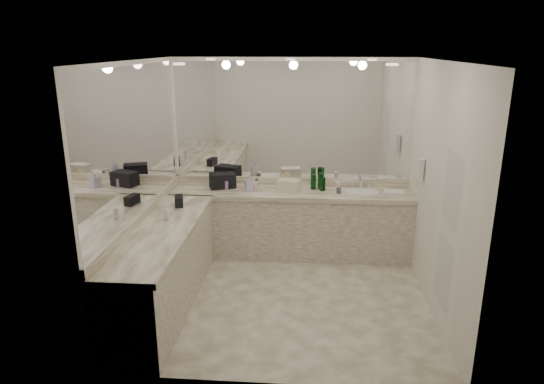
# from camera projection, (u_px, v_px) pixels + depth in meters

# --- Properties ---
(floor) EXTENTS (3.20, 3.20, 0.00)m
(floor) POSITION_uv_depth(u_px,v_px,m) (285.00, 296.00, 5.54)
(floor) COLOR beige
(floor) RESTS_ON ground
(ceiling) EXTENTS (3.20, 3.20, 0.00)m
(ceiling) POSITION_uv_depth(u_px,v_px,m) (287.00, 61.00, 4.78)
(ceiling) COLOR white
(ceiling) RESTS_ON floor
(wall_back) EXTENTS (3.20, 0.02, 2.60)m
(wall_back) POSITION_uv_depth(u_px,v_px,m) (291.00, 156.00, 6.59)
(wall_back) COLOR silver
(wall_back) RESTS_ON floor
(wall_left) EXTENTS (0.02, 3.00, 2.60)m
(wall_left) POSITION_uv_depth(u_px,v_px,m) (139.00, 184.00, 5.27)
(wall_left) COLOR silver
(wall_left) RESTS_ON floor
(wall_right) EXTENTS (0.02, 3.00, 2.60)m
(wall_right) POSITION_uv_depth(u_px,v_px,m) (439.00, 190.00, 5.04)
(wall_right) COLOR silver
(wall_right) RESTS_ON floor
(vanity_back_base) EXTENTS (3.20, 0.60, 0.84)m
(vanity_back_base) POSITION_uv_depth(u_px,v_px,m) (289.00, 224.00, 6.56)
(vanity_back_base) COLOR silver
(vanity_back_base) RESTS_ON floor
(vanity_back_top) EXTENTS (3.20, 0.64, 0.06)m
(vanity_back_top) POSITION_uv_depth(u_px,v_px,m) (290.00, 193.00, 6.42)
(vanity_back_top) COLOR #F0E7CD
(vanity_back_top) RESTS_ON vanity_back_base
(vanity_left_base) EXTENTS (0.60, 2.40, 0.84)m
(vanity_left_base) POSITION_uv_depth(u_px,v_px,m) (163.00, 270.00, 5.22)
(vanity_left_base) COLOR silver
(vanity_left_base) RESTS_ON floor
(vanity_left_top) EXTENTS (0.64, 2.42, 0.06)m
(vanity_left_top) POSITION_uv_depth(u_px,v_px,m) (161.00, 231.00, 5.09)
(vanity_left_top) COLOR #F0E7CD
(vanity_left_top) RESTS_ON vanity_left_base
(backsplash_back) EXTENTS (3.20, 0.04, 0.10)m
(backsplash_back) POSITION_uv_depth(u_px,v_px,m) (291.00, 181.00, 6.67)
(backsplash_back) COLOR #F0E7CD
(backsplash_back) RESTS_ON vanity_back_top
(backsplash_left) EXTENTS (0.04, 3.00, 0.10)m
(backsplash_left) POSITION_uv_depth(u_px,v_px,m) (143.00, 214.00, 5.37)
(backsplash_left) COLOR #F0E7CD
(backsplash_left) RESTS_ON vanity_left_top
(mirror_back) EXTENTS (3.12, 0.01, 1.55)m
(mirror_back) POSITION_uv_depth(u_px,v_px,m) (291.00, 121.00, 6.44)
(mirror_back) COLOR white
(mirror_back) RESTS_ON wall_back
(mirror_left) EXTENTS (0.01, 2.92, 1.55)m
(mirror_left) POSITION_uv_depth(u_px,v_px,m) (136.00, 141.00, 5.14)
(mirror_left) COLOR white
(mirror_left) RESTS_ON wall_left
(sink) EXTENTS (0.44, 0.44, 0.03)m
(sink) POSITION_uv_depth(u_px,v_px,m) (362.00, 192.00, 6.35)
(sink) COLOR white
(sink) RESTS_ON vanity_back_top
(faucet) EXTENTS (0.24, 0.16, 0.14)m
(faucet) POSITION_uv_depth(u_px,v_px,m) (361.00, 183.00, 6.53)
(faucet) COLOR silver
(faucet) RESTS_ON vanity_back_top
(wall_phone) EXTENTS (0.06, 0.10, 0.24)m
(wall_phone) POSITION_uv_depth(u_px,v_px,m) (420.00, 169.00, 5.70)
(wall_phone) COLOR white
(wall_phone) RESTS_ON wall_right
(door) EXTENTS (0.02, 0.82, 2.10)m
(door) POSITION_uv_depth(u_px,v_px,m) (448.00, 230.00, 4.64)
(door) COLOR white
(door) RESTS_ON wall_right
(black_toiletry_bag) EXTENTS (0.39, 0.31, 0.19)m
(black_toiletry_bag) POSITION_uv_depth(u_px,v_px,m) (223.00, 181.00, 6.52)
(black_toiletry_bag) COLOR black
(black_toiletry_bag) RESTS_ON vanity_back_top
(black_bag_spill) EXTENTS (0.14, 0.23, 0.11)m
(black_bag_spill) POSITION_uv_depth(u_px,v_px,m) (179.00, 201.00, 5.80)
(black_bag_spill) COLOR black
(black_bag_spill) RESTS_ON vanity_left_top
(cream_cosmetic_case) EXTENTS (0.31, 0.23, 0.16)m
(cream_cosmetic_case) POSITION_uv_depth(u_px,v_px,m) (289.00, 186.00, 6.35)
(cream_cosmetic_case) COLOR beige
(cream_cosmetic_case) RESTS_ON vanity_back_top
(hand_towel) EXTENTS (0.28, 0.21, 0.04)m
(hand_towel) POSITION_uv_depth(u_px,v_px,m) (394.00, 193.00, 6.25)
(hand_towel) COLOR white
(hand_towel) RESTS_ON vanity_back_top
(lotion_left) EXTENTS (0.05, 0.05, 0.12)m
(lotion_left) POSITION_uv_depth(u_px,v_px,m) (167.00, 215.00, 5.30)
(lotion_left) COLOR white
(lotion_left) RESTS_ON vanity_left_top
(soap_bottle_a) EXTENTS (0.09, 0.09, 0.19)m
(soap_bottle_a) POSITION_uv_depth(u_px,v_px,m) (249.00, 182.00, 6.47)
(soap_bottle_a) COLOR silver
(soap_bottle_a) RESTS_ON vanity_back_top
(soap_bottle_b) EXTENTS (0.13, 0.13, 0.22)m
(soap_bottle_b) POSITION_uv_depth(u_px,v_px,m) (249.00, 183.00, 6.36)
(soap_bottle_b) COLOR silver
(soap_bottle_b) RESTS_ON vanity_back_top
(soap_bottle_c) EXTENTS (0.16, 0.16, 0.16)m
(soap_bottle_c) POSITION_uv_depth(u_px,v_px,m) (285.00, 184.00, 6.45)
(soap_bottle_c) COLOR #F6E394
(soap_bottle_c) RESTS_ON vanity_back_top
(green_bottle_0) EXTENTS (0.07, 0.07, 0.20)m
(green_bottle_0) POSITION_uv_depth(u_px,v_px,m) (313.00, 182.00, 6.46)
(green_bottle_0) COLOR #0D511D
(green_bottle_0) RESTS_ON vanity_back_top
(green_bottle_1) EXTENTS (0.07, 0.07, 0.18)m
(green_bottle_1) POSITION_uv_depth(u_px,v_px,m) (323.00, 184.00, 6.39)
(green_bottle_1) COLOR #0D511D
(green_bottle_1) RESTS_ON vanity_back_top
(green_bottle_2) EXTENTS (0.07, 0.07, 0.21)m
(green_bottle_2) POSITION_uv_depth(u_px,v_px,m) (320.00, 181.00, 6.48)
(green_bottle_2) COLOR #0D511D
(green_bottle_2) RESTS_ON vanity_back_top
(amenity_bottle_0) EXTENTS (0.06, 0.06, 0.11)m
(amenity_bottle_0) POSITION_uv_depth(u_px,v_px,m) (255.00, 185.00, 6.46)
(amenity_bottle_0) COLOR white
(amenity_bottle_0) RESTS_ON vanity_back_top
(amenity_bottle_1) EXTENTS (0.05, 0.05, 0.13)m
(amenity_bottle_1) POSITION_uv_depth(u_px,v_px,m) (338.00, 186.00, 6.37)
(amenity_bottle_1) COLOR white
(amenity_bottle_1) RESTS_ON vanity_back_top
(amenity_bottle_2) EXTENTS (0.05, 0.05, 0.12)m
(amenity_bottle_2) POSITION_uv_depth(u_px,v_px,m) (226.00, 185.00, 6.45)
(amenity_bottle_2) COLOR #9966B2
(amenity_bottle_2) RESTS_ON vanity_back_top
(amenity_bottle_3) EXTENTS (0.06, 0.06, 0.07)m
(amenity_bottle_3) POSITION_uv_depth(u_px,v_px,m) (339.00, 190.00, 6.29)
(amenity_bottle_3) COLOR #3F3F4C
(amenity_bottle_3) RESTS_ON vanity_back_top
(amenity_bottle_4) EXTENTS (0.07, 0.07, 0.07)m
(amenity_bottle_4) POSITION_uv_depth(u_px,v_px,m) (252.00, 187.00, 6.43)
(amenity_bottle_4) COLOR #E57F66
(amenity_bottle_4) RESTS_ON vanity_back_top
(amenity_bottle_5) EXTENTS (0.04, 0.04, 0.11)m
(amenity_bottle_5) POSITION_uv_depth(u_px,v_px,m) (257.00, 183.00, 6.58)
(amenity_bottle_5) COLOR #3F3F4C
(amenity_bottle_5) RESTS_ON vanity_back_top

